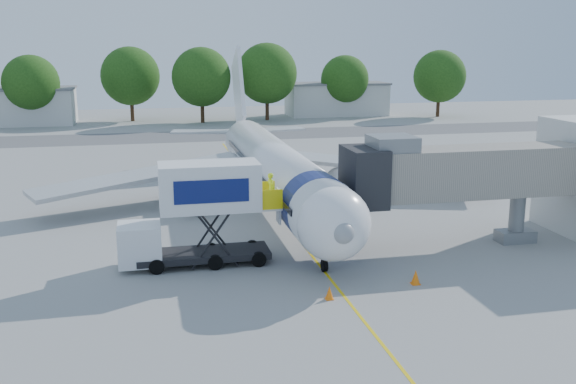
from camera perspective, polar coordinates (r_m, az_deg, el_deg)
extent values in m
plane|color=gray|center=(42.36, -0.22, -2.74)|extent=(160.00, 160.00, 0.00)
cube|color=yellow|center=(42.36, -0.22, -2.73)|extent=(0.15, 70.00, 0.01)
cube|color=#59595B|center=(83.09, -6.38, 5.01)|extent=(120.00, 10.00, 0.01)
cylinder|color=white|center=(44.52, -1.04, 2.01)|extent=(3.70, 28.00, 3.70)
sphere|color=white|center=(31.29, 4.05, -2.81)|extent=(3.70, 3.70, 3.70)
sphere|color=gray|center=(29.86, 4.89, -3.60)|extent=(1.10, 1.10, 1.10)
cone|color=white|center=(61.06, -4.21, 5.00)|extent=(3.70, 6.00, 3.70)
cube|color=white|center=(61.60, -4.41, 8.99)|extent=(0.35, 7.26, 8.29)
cube|color=#ABAEB0|center=(50.43, 8.25, 2.37)|extent=(16.17, 9.32, 1.42)
cube|color=#ABAEB0|center=(47.25, -12.65, 1.47)|extent=(16.17, 9.32, 1.42)
cylinder|color=#999BA0|center=(47.65, 5.11, 0.60)|extent=(2.10, 3.60, 2.10)
cylinder|color=#999BA0|center=(45.61, -8.19, -0.04)|extent=(2.10, 3.60, 2.10)
cube|color=black|center=(30.89, 4.22, -2.16)|extent=(2.60, 1.39, 0.81)
cylinder|color=#0C1656|center=(34.07, 2.63, -1.47)|extent=(3.73, 2.00, 3.73)
cylinder|color=silver|center=(33.33, 3.26, -5.84)|extent=(0.16, 0.16, 1.50)
cylinder|color=black|center=(33.48, 3.25, -6.54)|extent=(0.25, 0.64, 0.64)
cylinder|color=black|center=(48.48, 1.29, -0.16)|extent=(0.35, 0.90, 0.90)
cylinder|color=black|center=(47.54, -4.81, -0.47)|extent=(0.35, 0.90, 0.90)
cube|color=#9E9687|center=(37.94, 15.50, 1.74)|extent=(13.60, 2.60, 2.80)
cube|color=black|center=(35.52, 6.76, 1.38)|extent=(2.00, 3.20, 3.20)
cube|color=slate|center=(35.76, 9.27, 4.31)|extent=(2.40, 2.40, 0.80)
cylinder|color=slate|center=(40.31, 19.66, -2.14)|extent=(0.90, 0.90, 3.00)
cube|color=slate|center=(40.62, 19.54, -3.70)|extent=(2.20, 1.20, 0.70)
cylinder|color=black|center=(40.16, 18.44, -3.81)|extent=(0.30, 0.70, 0.70)
cylinder|color=black|center=(41.09, 20.61, -3.60)|extent=(0.30, 0.70, 0.70)
cube|color=black|center=(34.73, -7.50, -5.50)|extent=(7.00, 2.30, 0.35)
cube|color=white|center=(34.39, -13.04, -4.52)|extent=(2.20, 2.20, 2.10)
cube|color=black|center=(34.26, -13.08, -3.80)|extent=(1.90, 2.10, 0.70)
cube|color=white|center=(33.77, -7.01, 0.50)|extent=(5.20, 2.40, 2.50)
cube|color=#0C1656|center=(32.59, -6.80, 0.04)|extent=(3.80, 0.04, 1.20)
cube|color=silver|center=(34.47, -1.74, -1.20)|extent=(1.10, 2.20, 0.10)
cube|color=yellow|center=(33.34, -1.41, -0.72)|extent=(1.10, 0.06, 1.10)
cube|color=yellow|center=(35.35, -2.06, 0.08)|extent=(1.10, 0.06, 1.10)
cylinder|color=black|center=(34.12, -2.62, -6.01)|extent=(0.80, 0.25, 0.80)
cylinder|color=black|center=(36.08, -3.19, -4.94)|extent=(0.80, 0.25, 0.80)
cylinder|color=black|center=(33.68, -11.60, -6.53)|extent=(0.80, 0.25, 0.80)
cylinder|color=black|center=(35.67, -11.66, -5.41)|extent=(0.80, 0.25, 0.80)
imported|color=#C8EB18|center=(34.29, -1.51, 0.29)|extent=(0.59, 0.73, 1.73)
cube|color=white|center=(27.13, 1.35, -10.38)|extent=(3.88, 2.19, 1.50)
cube|color=#0C1656|center=(26.94, 1.36, -9.44)|extent=(2.27, 1.97, 0.38)
cylinder|color=black|center=(26.41, -1.65, -11.96)|extent=(0.77, 0.32, 0.75)
cylinder|color=black|center=(27.77, -2.02, -10.66)|extent=(0.77, 0.32, 0.75)
cylinder|color=black|center=(26.89, 4.85, -11.53)|extent=(0.77, 0.32, 0.75)
cylinder|color=black|center=(28.22, 4.15, -10.28)|extent=(0.77, 0.32, 0.75)
cone|color=orange|center=(32.32, 11.27, -7.43)|extent=(0.46, 0.46, 0.73)
cube|color=orange|center=(32.44, 11.25, -8.00)|extent=(0.42, 0.42, 0.04)
cone|color=orange|center=(30.01, 3.70, -8.93)|extent=(0.40, 0.40, 0.63)
cube|color=orange|center=(30.12, 3.69, -9.46)|extent=(0.36, 0.36, 0.04)
cube|color=silver|center=(102.10, -23.50, 6.92)|extent=(18.00, 8.00, 5.00)
cube|color=slate|center=(101.90, -23.64, 8.40)|extent=(18.40, 8.40, 0.30)
cube|color=silver|center=(106.72, 4.33, 8.18)|extent=(16.00, 7.00, 5.00)
cube|color=slate|center=(106.53, 4.35, 9.60)|extent=(16.40, 7.40, 0.30)
cylinder|color=#382314|center=(99.05, -21.66, 6.50)|extent=(0.56, 0.56, 3.54)
sphere|color=#1D4312|center=(98.72, -21.88, 8.99)|extent=(7.87, 7.87, 7.87)
cylinder|color=#382314|center=(100.80, -13.69, 7.26)|extent=(0.56, 0.56, 3.93)
sphere|color=#1D4312|center=(100.45, -13.84, 9.98)|extent=(8.73, 8.73, 8.73)
cylinder|color=#382314|center=(96.93, -7.62, 7.28)|extent=(0.56, 0.56, 3.91)
sphere|color=#1D4312|center=(96.58, -7.71, 10.11)|extent=(8.69, 8.69, 8.69)
cylinder|color=#382314|center=(99.38, -1.87, 7.59)|extent=(0.56, 0.56, 4.12)
sphere|color=#1D4312|center=(99.03, -1.89, 10.50)|extent=(9.16, 9.16, 9.16)
cylinder|color=#382314|center=(104.93, 5.02, 7.66)|extent=(0.56, 0.56, 3.44)
sphere|color=#1D4312|center=(104.62, 5.07, 9.95)|extent=(7.65, 7.65, 7.65)
cylinder|color=#382314|center=(106.78, 13.19, 7.54)|extent=(0.56, 0.56, 3.73)
sphere|color=#1D4312|center=(106.47, 13.32, 9.98)|extent=(8.29, 8.29, 8.29)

